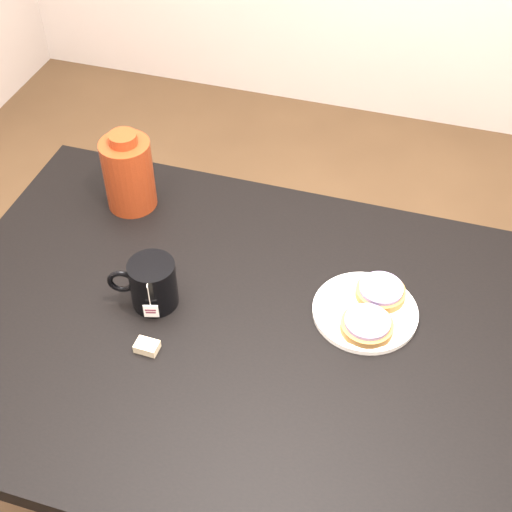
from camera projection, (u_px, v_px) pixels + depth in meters
name	position (u px, v px, depth m)	size (l,w,h in m)	color
ground_plane	(267.00, 508.00, 1.94)	(4.00, 4.00, 0.00)	brown
table	(271.00, 360.00, 1.47)	(1.40, 0.90, 0.75)	black
plate	(365.00, 311.00, 1.45)	(0.21, 0.21, 0.02)	white
bagel_back	(381.00, 291.00, 1.46)	(0.13, 0.13, 0.03)	brown
bagel_front	(367.00, 325.00, 1.40)	(0.14, 0.14, 0.03)	brown
mug	(152.00, 283.00, 1.44)	(0.15, 0.12, 0.11)	black
teabag_pouch	(147.00, 347.00, 1.38)	(0.04, 0.03, 0.02)	#C6B793
bagel_package	(128.00, 173.00, 1.63)	(0.12, 0.12, 0.20)	#57190B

